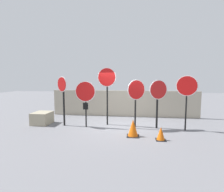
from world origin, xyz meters
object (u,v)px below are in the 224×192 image
Objects in this scene: stop_sign_1 at (85,94)px; traffic_cone_1 at (133,128)px; stop_sign_5 at (187,90)px; stop_sign_4 at (158,95)px; stop_sign_3 at (136,94)px; traffic_cone_0 at (161,134)px; stop_sign_0 at (63,92)px; storage_crate at (42,118)px; stop_sign_2 at (107,83)px.

stop_sign_1 is 3.16× the size of traffic_cone_1.
stop_sign_4 is at bearing -168.04° from stop_sign_5.
stop_sign_3 is 4.45× the size of traffic_cone_0.
stop_sign_0 is 0.98× the size of stop_sign_5.
stop_sign_3 is at bearing 32.75° from stop_sign_0.
traffic_cone_0 is at bearing 15.79° from stop_sign_0.
storage_crate is (-4.55, 0.22, -1.28)m from stop_sign_3.
stop_sign_3 is 2.11m from stop_sign_5.
stop_sign_2 is at bearing 4.46° from storage_crate.
stop_sign_4 is at bearing -0.42° from storage_crate.
stop_sign_3 reaches higher than storage_crate.
stop_sign_1 is 3.24m from stop_sign_4.
stop_sign_4 is (3.23, 0.20, -0.00)m from stop_sign_1.
stop_sign_2 is 1.51m from stop_sign_3.
stop_sign_0 is 3.48× the size of traffic_cone_1.
stop_sign_0 reaches higher than storage_crate.
stop_sign_0 is at bearing 161.53° from traffic_cone_1.
stop_sign_5 is (5.48, -0.05, 0.14)m from stop_sign_0.
stop_sign_1 is 2.28m from stop_sign_3.
stop_sign_0 is at bearing -7.90° from storage_crate.
stop_sign_1 is 4.38m from stop_sign_5.
traffic_cone_1 is at bearing -156.02° from stop_sign_4.
stop_sign_1 is 1.14m from stop_sign_2.
stop_sign_4 is (4.34, 0.12, -0.09)m from stop_sign_0.
traffic_cone_0 is (2.27, -1.80, -1.77)m from stop_sign_2.
stop_sign_2 is 5.58× the size of traffic_cone_0.
traffic_cone_1 is at bearing -15.79° from storage_crate.
stop_sign_5 is at bearing -1.86° from storage_crate.
storage_crate is (-5.50, 0.04, -1.22)m from stop_sign_4.
stop_sign_0 reaches higher than traffic_cone_0.
traffic_cone_1 reaches higher than storage_crate.
stop_sign_0 is 1.06× the size of stop_sign_3.
stop_sign_5 is (2.10, 0.01, 0.18)m from stop_sign_3.
stop_sign_2 is at bearing 126.97° from stop_sign_3.
traffic_cone_1 is (1.26, -1.50, -1.68)m from stop_sign_2.
stop_sign_3 reaches higher than traffic_cone_1.
stop_sign_0 is 2.54× the size of storage_crate.
stop_sign_1 is 0.97× the size of stop_sign_3.
stop_sign_4 is at bearing 1.89° from stop_sign_2.
stop_sign_3 is at bearing 0.56° from stop_sign_1.
traffic_cone_0 is 0.74× the size of traffic_cone_1.
traffic_cone_0 is at bearing -117.05° from stop_sign_4.
stop_sign_0 is 3.68m from traffic_cone_1.
stop_sign_3 is 0.93× the size of stop_sign_5.
storage_crate is (-6.65, 0.22, -1.45)m from stop_sign_5.
stop_sign_2 is at bearing 45.28° from stop_sign_0.
stop_sign_1 is at bearing 158.60° from stop_sign_4.
traffic_cone_0 is at bearing -111.32° from stop_sign_5.
storage_crate reaches higher than traffic_cone_0.
stop_sign_4 reaches higher than storage_crate.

